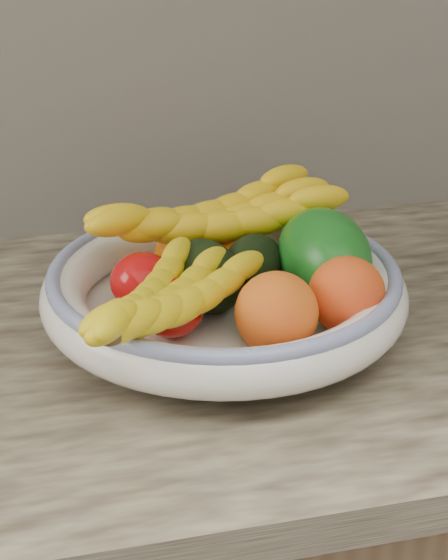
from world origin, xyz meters
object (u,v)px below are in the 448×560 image
(green_mango, at_px, (324,257))
(banana_bunch_back, at_px, (214,225))
(banana_bunch_front, at_px, (165,307))
(fruit_bowl, at_px, (224,290))

(green_mango, relative_size, banana_bunch_back, 0.45)
(green_mango, relative_size, banana_bunch_front, 0.55)
(green_mango, xyz_separation_m, banana_bunch_front, (-0.19, -0.09, 0.01))
(fruit_bowl, xyz_separation_m, banana_bunch_back, (0.01, 0.09, 0.04))
(banana_bunch_front, bearing_deg, banana_bunch_back, 13.12)
(banana_bunch_back, distance_m, banana_bunch_front, 0.20)
(fruit_bowl, height_order, banana_bunch_front, banana_bunch_front)
(fruit_bowl, relative_size, banana_bunch_front, 1.48)
(banana_bunch_front, bearing_deg, green_mango, -25.46)
(green_mango, xyz_separation_m, banana_bunch_back, (-0.10, 0.09, 0.01))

